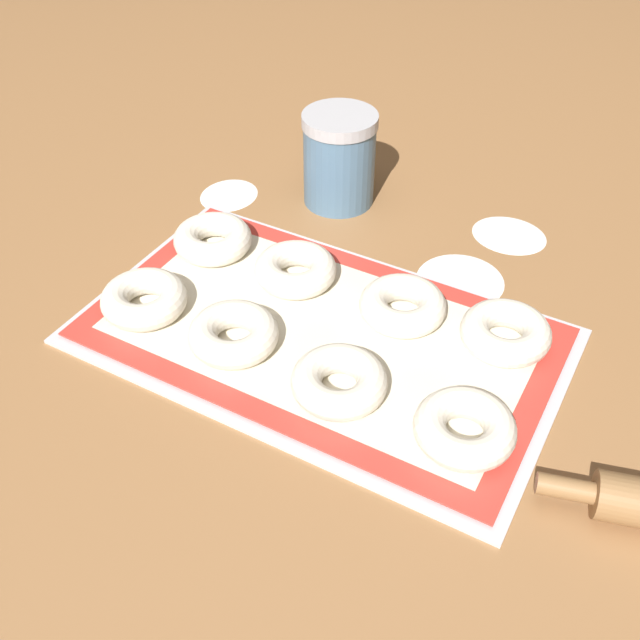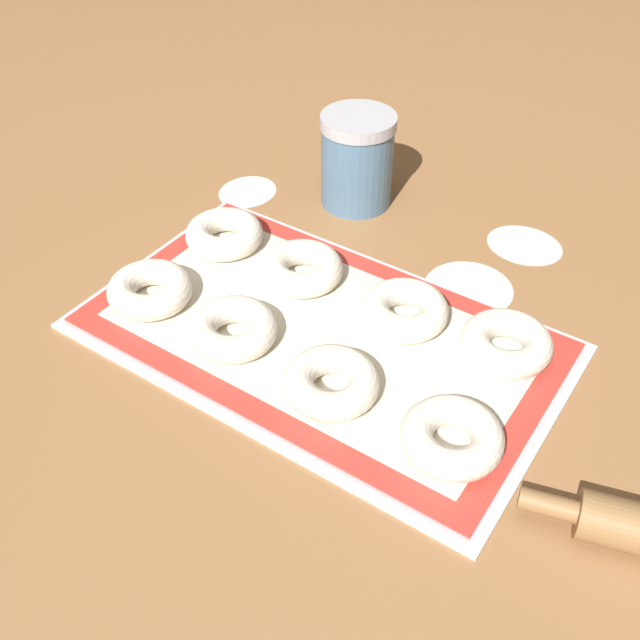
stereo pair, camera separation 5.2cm
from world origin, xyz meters
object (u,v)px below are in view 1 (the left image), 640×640
(baking_tray, at_px, (320,335))
(bagel_front_mid_right, at_px, (339,381))
(bagel_back_far_left, at_px, (213,239))
(bagel_back_far_right, at_px, (506,333))
(bagel_back_mid_left, at_px, (295,269))
(bagel_front_far_right, at_px, (465,428))
(bagel_front_mid_left, at_px, (234,334))
(flour_canister, at_px, (339,159))
(bagel_back_mid_right, at_px, (403,305))
(bagel_front_far_left, at_px, (144,299))

(baking_tray, distance_m, bagel_front_mid_right, 0.10)
(bagel_back_far_left, distance_m, bagel_back_far_right, 0.38)
(bagel_back_far_left, distance_m, bagel_back_mid_left, 0.12)
(bagel_front_far_right, height_order, bagel_back_far_left, same)
(bagel_front_mid_right, bearing_deg, baking_tray, 130.83)
(baking_tray, height_order, bagel_front_far_right, bagel_front_far_right)
(bagel_back_far_left, height_order, bagel_back_far_right, same)
(bagel_front_mid_left, height_order, bagel_front_mid_right, same)
(bagel_front_mid_left, height_order, bagel_back_far_left, same)
(bagel_back_far_right, bearing_deg, bagel_front_far_right, -86.26)
(bagel_front_mid_right, relative_size, flour_canister, 0.76)
(bagel_front_mid_left, xyz_separation_m, bagel_back_mid_left, (0.00, 0.13, 0.00))
(bagel_back_mid_right, relative_size, flour_canister, 0.76)
(bagel_front_mid_right, xyz_separation_m, bagel_back_mid_right, (0.01, 0.14, 0.00))
(baking_tray, bearing_deg, bagel_front_mid_right, -49.17)
(bagel_front_far_right, bearing_deg, baking_tray, 160.74)
(baking_tray, bearing_deg, bagel_front_far_right, -19.26)
(bagel_front_far_right, relative_size, bagel_back_mid_left, 1.00)
(bagel_back_far_left, height_order, bagel_back_mid_left, same)
(bagel_back_mid_left, height_order, flour_canister, flour_canister)
(bagel_front_mid_left, xyz_separation_m, bagel_front_far_right, (0.27, -0.00, 0.00))
(baking_tray, height_order, bagel_back_mid_left, bagel_back_mid_left)
(bagel_front_far_left, bearing_deg, bagel_front_far_right, -0.32)
(bagel_front_mid_right, relative_size, bagel_back_far_left, 1.00)
(bagel_front_mid_left, bearing_deg, bagel_front_mid_right, -2.96)
(bagel_front_mid_left, bearing_deg, bagel_back_mid_left, 89.80)
(bagel_back_mid_right, bearing_deg, bagel_front_far_right, -47.07)
(bagel_front_mid_right, distance_m, bagel_back_far_right, 0.20)
(bagel_back_mid_left, xyz_separation_m, flour_canister, (-0.05, 0.20, 0.04))
(bagel_back_far_left, bearing_deg, baking_tray, -19.60)
(bagel_back_far_right, xyz_separation_m, flour_canister, (-0.30, 0.18, 0.04))
(bagel_front_far_left, bearing_deg, bagel_back_mid_right, 26.92)
(bagel_front_far_right, xyz_separation_m, bagel_back_mid_left, (-0.27, 0.13, 0.00))
(bagel_back_far_left, distance_m, bagel_back_mid_right, 0.26)
(bagel_front_mid_left, distance_m, flour_canister, 0.33)
(bagel_front_far_left, distance_m, bagel_back_mid_left, 0.18)
(bagel_back_far_right, distance_m, flour_canister, 0.36)
(bagel_back_far_left, relative_size, bagel_back_mid_left, 1.00)
(bagel_back_far_right, bearing_deg, baking_tray, -156.65)
(bagel_back_mid_left, relative_size, flour_canister, 0.76)
(bagel_front_far_left, xyz_separation_m, bagel_front_mid_left, (0.12, 0.00, 0.00))
(baking_tray, bearing_deg, bagel_back_mid_left, 136.97)
(baking_tray, height_order, bagel_back_far_right, bagel_back_far_right)
(bagel_front_mid_left, height_order, bagel_back_mid_left, same)
(bagel_front_far_left, xyz_separation_m, bagel_front_mid_right, (0.26, -0.01, 0.00))
(bagel_front_far_left, height_order, bagel_back_mid_left, same)
(bagel_front_mid_left, height_order, bagel_front_far_right, same)
(baking_tray, xyz_separation_m, bagel_back_far_right, (0.19, 0.08, 0.02))
(flour_canister, bearing_deg, bagel_front_far_right, -46.73)
(flour_canister, bearing_deg, bagel_back_mid_left, -76.65)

